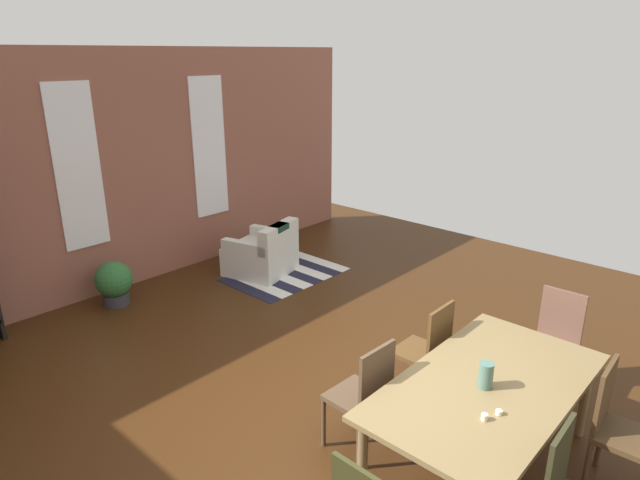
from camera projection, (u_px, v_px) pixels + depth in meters
The scene contains 15 objects.
ground_plane at pixel (348, 447), 4.28m from camera, with size 10.83×10.83×0.00m, color #3D210D.
back_wall_brick at pixel (77, 179), 6.47m from camera, with size 9.14×0.12×3.02m, color #915645.
window_pane_1 at pixel (78, 168), 6.37m from camera, with size 0.55×0.02×1.96m, color white.
window_pane_2 at pixel (209, 148), 7.70m from camera, with size 0.55×0.02×1.96m, color white.
dining_table at pixel (488, 392), 3.87m from camera, with size 1.96×1.07×0.73m.
vase_on_table at pixel (486, 375), 3.77m from camera, with size 0.10×0.10×0.19m, color #4C7266.
tealight_candle_0 at pixel (499, 412), 3.51m from camera, with size 0.04×0.04×0.03m, color silver.
tealight_candle_1 at pixel (484, 417), 3.45m from camera, with size 0.04×0.04×0.04m, color silver.
dining_chair_far_left at pixel (365, 394), 4.08m from camera, with size 0.42×0.42×0.95m.
dining_chair_far_right at pixel (427, 349), 4.70m from camera, with size 0.40×0.40×0.95m.
dining_chair_head_right at pixel (555, 339), 4.86m from camera, with size 0.41×0.41×0.95m.
dining_chair_near_right at pixel (617, 426), 3.74m from camera, with size 0.42×0.42×0.95m.
armchair_white at pixel (263, 254), 7.57m from camera, with size 0.97×0.97×0.75m.
potted_plant_by_shelf at pixel (114, 282), 6.60m from camera, with size 0.44×0.44×0.55m.
striped_rug at pixel (285, 274), 7.59m from camera, with size 1.57×1.09×0.01m.
Camera 1 is at (-2.74, -2.19, 2.95)m, focal length 30.45 mm.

